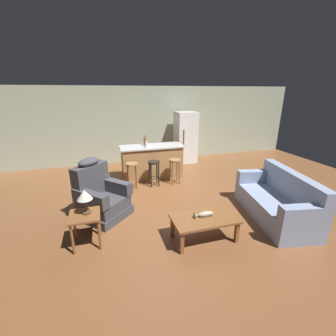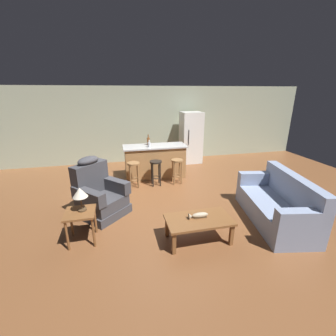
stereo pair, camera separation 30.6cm
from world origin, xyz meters
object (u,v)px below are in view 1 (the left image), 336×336
(refrigerator, at_px, (186,137))
(bar_stool_middle, at_px, (154,169))
(end_table, at_px, (85,220))
(recliner_near_lamp, at_px, (100,197))
(bar_stool_left, at_px, (132,171))
(table_lamp, at_px, (85,196))
(couch, at_px, (277,201))
(bottle_tall_green, at_px, (145,141))
(fish_figurine, at_px, (204,214))
(bar_stool_right, at_px, (175,167))
(bottle_short_amber, at_px, (146,145))
(kitchen_island, at_px, (152,162))
(coffee_table, at_px, (204,220))

(refrigerator, bearing_deg, bar_stool_middle, -130.93)
(end_table, bearing_deg, refrigerator, 50.61)
(recliner_near_lamp, bearing_deg, refrigerator, 91.96)
(bar_stool_left, bearing_deg, end_table, -116.66)
(table_lamp, bearing_deg, bar_stool_middle, 52.15)
(recliner_near_lamp, bearing_deg, couch, 28.89)
(bar_stool_middle, xyz_separation_m, bottle_tall_green, (-0.07, 0.75, 0.59))
(fish_figurine, distance_m, refrigerator, 4.54)
(fish_figurine, height_order, recliner_near_lamp, recliner_near_lamp)
(recliner_near_lamp, xyz_separation_m, bar_stool_middle, (1.40, 1.21, 0.05))
(bar_stool_middle, distance_m, bar_stool_right, 0.59)
(table_lamp, distance_m, bar_stool_middle, 2.65)
(fish_figurine, relative_size, bar_stool_middle, 0.50)
(end_table, relative_size, bottle_short_amber, 2.75)
(bar_stool_right, bearing_deg, bar_stool_middle, 180.00)
(refrigerator, height_order, bottle_tall_green, refrigerator)
(bar_stool_left, bearing_deg, table_lamp, -116.26)
(table_lamp, bearing_deg, couch, -3.42)
(recliner_near_lamp, xyz_separation_m, kitchen_island, (1.49, 1.84, 0.06))
(bar_stool_middle, relative_size, refrigerator, 0.39)
(coffee_table, height_order, couch, couch)
(couch, distance_m, bar_stool_right, 2.68)
(couch, bearing_deg, fish_figurine, 18.13)
(kitchen_island, height_order, bar_stool_right, kitchen_island)
(kitchen_island, height_order, refrigerator, refrigerator)
(kitchen_island, bearing_deg, bottle_short_amber, -137.72)
(end_table, bearing_deg, bar_stool_right, 43.33)
(bar_stool_right, bearing_deg, fish_figurine, -97.20)
(kitchen_island, bearing_deg, end_table, -122.33)
(couch, distance_m, bar_stool_middle, 3.03)
(end_table, bearing_deg, bar_stool_middle, 52.01)
(bottle_tall_green, bearing_deg, table_lamp, -118.54)
(recliner_near_lamp, bearing_deg, fish_figurine, 8.83)
(coffee_table, distance_m, bottle_short_amber, 3.09)
(bottle_short_amber, bearing_deg, fish_figurine, -82.98)
(couch, relative_size, end_table, 3.62)
(coffee_table, xyz_separation_m, bar_stool_left, (-0.86, 2.53, 0.11))
(fish_figurine, xyz_separation_m, bar_stool_left, (-0.86, 2.50, 0.01))
(bar_stool_middle, bearing_deg, refrigerator, 49.07)
(recliner_near_lamp, bearing_deg, bar_stool_left, 102.58)
(table_lamp, height_order, bar_stool_left, table_lamp)
(coffee_table, distance_m, refrigerator, 4.58)
(couch, xyz_separation_m, refrigerator, (-0.40, 4.11, 0.54))
(kitchen_island, xyz_separation_m, bar_stool_middle, (-0.09, -0.63, -0.01))
(bar_stool_middle, height_order, bottle_tall_green, bottle_tall_green)
(table_lamp, xyz_separation_m, refrigerator, (3.19, 3.90, 0.01))
(coffee_table, height_order, fish_figurine, fish_figurine)
(fish_figurine, height_order, bottle_tall_green, bottle_tall_green)
(couch, bearing_deg, bottle_tall_green, -44.84)
(end_table, bearing_deg, bottle_short_amber, 58.91)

